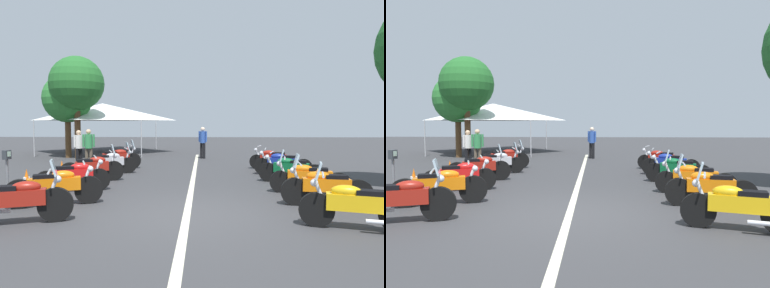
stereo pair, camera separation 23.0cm
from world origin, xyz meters
The scene contains 24 objects.
ground_plane centered at (0.00, 0.00, 0.00)m, with size 80.00×80.00×0.00m, color #38383A.
lane_centre_stripe centered at (4.02, 0.00, 0.00)m, with size 19.56×0.16×0.01m, color beige.
motorcycle_left_row_0 centered at (-0.81, 3.17, 0.48)m, with size 0.91×1.99×1.23m.
motorcycle_left_row_1 centered at (0.70, 3.10, 0.47)m, with size 1.00×2.08×1.01m.
motorcycle_left_row_2 centered at (2.35, 3.29, 0.45)m, with size 0.97×1.93×0.99m.
motorcycle_left_row_3 centered at (4.06, 3.29, 0.47)m, with size 0.94×1.98×1.22m.
motorcycle_left_row_4 centered at (5.76, 3.22, 0.46)m, with size 0.98×2.05×1.19m.
motorcycle_left_row_5 centered at (7.19, 3.29, 0.47)m, with size 0.96×2.02×1.22m.
motorcycle_right_row_0 centered at (-0.95, -3.08, 0.47)m, with size 0.89×1.95×1.21m.
motorcycle_right_row_1 centered at (0.83, -3.16, 0.47)m, with size 0.72×2.04×1.22m.
motorcycle_right_row_2 centered at (2.28, -3.22, 0.46)m, with size 0.83×2.11×1.19m.
motorcycle_right_row_3 centered at (4.00, -3.17, 0.45)m, with size 0.94×2.01×0.99m.
motorcycle_right_row_4 centered at (5.69, -3.29, 0.45)m, with size 0.82×2.08×0.99m.
motorcycle_right_row_5 centered at (7.21, -3.24, 0.45)m, with size 0.95×1.89×0.98m.
parking_meter centered at (0.86, 4.33, 0.90)m, with size 0.20×0.15×1.29m.
traffic_cone_0 centered at (2.55, 4.75, 0.29)m, with size 0.36×0.36×0.61m.
traffic_cone_1 centered at (1.79, 4.33, 0.29)m, with size 0.36×0.36×0.61m.
traffic_cone_2 centered at (4.81, 4.64, 0.29)m, with size 0.36×0.36×0.61m.
bystander_0 centered at (7.82, 4.68, 0.97)m, with size 0.32×0.52×1.66m.
bystander_2 centered at (8.10, 5.21, 0.94)m, with size 0.46×0.33×1.61m.
bystander_3 centered at (11.59, -0.33, 1.01)m, with size 0.33×0.46×1.71m.
roadside_tree_0 centered at (11.84, 7.16, 3.27)m, with size 2.68×2.68×4.64m.
roadside_tree_1 centered at (11.26, 6.41, 4.01)m, with size 2.89×2.89×5.49m.
event_tent centered at (15.25, 6.20, 2.65)m, with size 6.82×6.82×3.20m.
Camera 2 is at (-7.21, -0.57, 1.94)m, focal length 32.45 mm.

